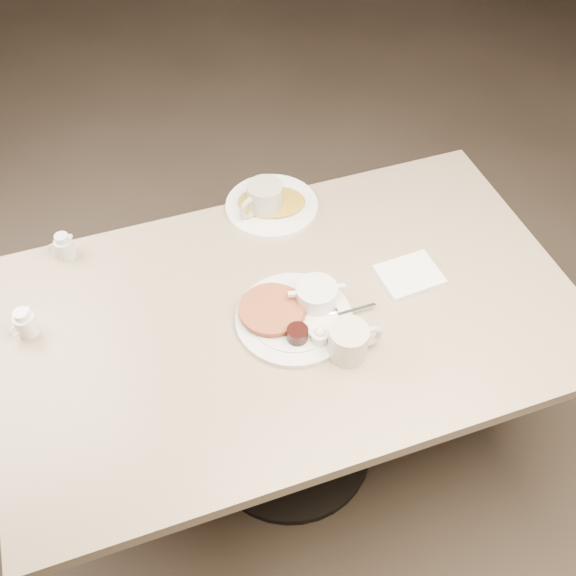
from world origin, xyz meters
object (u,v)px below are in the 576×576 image
object	(u,v)px
creamer_right	(65,247)
coffee_mug_far	(264,199)
creamer_left	(25,323)
hash_plate	(272,204)
diner_table	(290,349)
coffee_mug_near	(350,341)
main_plate	(295,312)

from	to	relation	value
creamer_right	coffee_mug_far	bearing A→B (deg)	-1.10
creamer_left	hash_plate	world-z (taller)	creamer_left
coffee_mug_far	creamer_right	bearing A→B (deg)	178.90
diner_table	coffee_mug_near	size ratio (longest dim) A/B	10.62
coffee_mug_far	hash_plate	xyz separation A→B (m)	(0.03, 0.01, -0.04)
diner_table	coffee_mug_far	size ratio (longest dim) A/B	9.46
hash_plate	coffee_mug_near	bearing A→B (deg)	-88.46
creamer_left	creamer_right	distance (m)	0.27
diner_table	hash_plate	bearing A→B (deg)	78.76
diner_table	coffee_mug_near	distance (m)	0.29
diner_table	creamer_left	size ratio (longest dim) A/B	18.75
coffee_mug_far	creamer_right	xyz separation A→B (m)	(-0.57, 0.01, -0.01)
coffee_mug_near	creamer_left	bearing A→B (deg)	156.39
coffee_mug_near	creamer_right	distance (m)	0.83
diner_table	creamer_right	xyz separation A→B (m)	(-0.52, 0.39, 0.21)
main_plate	hash_plate	size ratio (longest dim) A/B	1.10
coffee_mug_near	hash_plate	bearing A→B (deg)	91.54
main_plate	coffee_mug_far	world-z (taller)	coffee_mug_far
coffee_mug_near	hash_plate	xyz separation A→B (m)	(-0.02, 0.56, -0.03)
coffee_mug_far	creamer_left	distance (m)	0.73
creamer_right	coffee_mug_near	bearing A→B (deg)	-42.30
diner_table	hash_plate	size ratio (longest dim) A/B	4.29
coffee_mug_near	creamer_left	distance (m)	0.81
creamer_right	hash_plate	xyz separation A→B (m)	(0.60, -0.00, -0.02)
diner_table	coffee_mug_near	world-z (taller)	coffee_mug_near
coffee_mug_far	creamer_left	world-z (taller)	coffee_mug_far
coffee_mug_near	creamer_right	world-z (taller)	coffee_mug_near
diner_table	creamer_right	size ratio (longest dim) A/B	18.75
coffee_mug_near	coffee_mug_far	size ratio (longest dim) A/B	0.89
creamer_left	main_plate	bearing A→B (deg)	-15.17
main_plate	coffee_mug_near	bearing A→B (deg)	-59.15
creamer_left	diner_table	bearing A→B (deg)	-13.36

